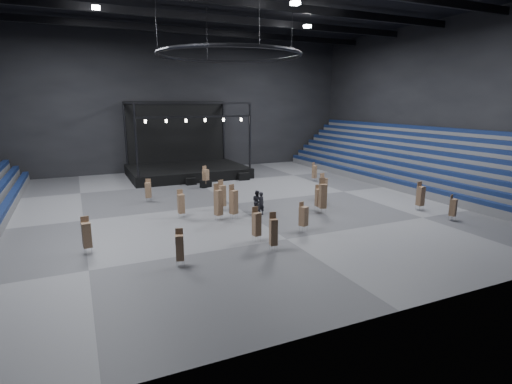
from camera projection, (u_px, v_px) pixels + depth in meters
name	position (u px, v px, depth m)	size (l,w,h in m)	color
floor	(231.00, 204.00, 36.48)	(50.00, 50.00, 0.00)	#565659
wall_back	(174.00, 103.00, 53.14)	(50.00, 0.20, 18.00)	black
wall_front	(418.00, 105.00, 15.84)	(50.00, 0.20, 18.00)	black
wall_right	(439.00, 103.00, 44.57)	(0.20, 42.00, 18.00)	black
bleachers_right	(420.00, 168.00, 45.34)	(7.20, 40.00, 6.40)	#535356
stage	(185.00, 164.00, 50.58)	(14.00, 10.00, 9.20)	black
truss_ring	(229.00, 55.00, 33.60)	(12.30, 12.30, 5.15)	black
roof_girders	(229.00, 1.00, 32.68)	(49.00, 30.35, 0.70)	black
flight_case_left	(191.00, 181.00, 44.88)	(1.15, 0.58, 0.77)	black
flight_case_mid	(206.00, 184.00, 43.54)	(1.21, 0.61, 0.81)	black
flight_case_right	(244.00, 176.00, 47.54)	(1.31, 0.66, 0.88)	black
chair_stack_0	(205.00, 178.00, 43.35)	(0.44, 0.44, 1.96)	silver
chair_stack_1	(303.00, 216.00, 28.59)	(0.67, 0.67, 2.16)	silver
chair_stack_2	(420.00, 195.00, 34.12)	(0.55, 0.55, 2.50)	silver
chair_stack_3	(87.00, 234.00, 24.34)	(0.56, 0.56, 2.35)	silver
chair_stack_4	(273.00, 231.00, 24.84)	(0.51, 0.51, 2.47)	silver
chair_stack_5	(257.00, 224.00, 26.54)	(0.54, 0.54, 2.36)	silver
chair_stack_6	(180.00, 247.00, 22.47)	(0.54, 0.54, 2.21)	silver
chair_stack_7	(222.00, 195.00, 33.99)	(0.60, 0.60, 2.67)	silver
chair_stack_8	(323.00, 187.00, 37.07)	(0.62, 0.62, 2.69)	silver
chair_stack_9	(234.00, 201.00, 31.56)	(0.68, 0.68, 2.80)	silver
chair_stack_10	(181.00, 203.00, 31.86)	(0.51, 0.51, 2.33)	silver
chair_stack_11	(218.00, 202.00, 31.17)	(0.68, 0.68, 2.94)	silver
chair_stack_12	(323.00, 195.00, 33.18)	(0.64, 0.64, 3.00)	silver
chair_stack_13	(314.00, 172.00, 46.79)	(0.54, 0.54, 2.21)	silver
chair_stack_14	(148.00, 190.00, 37.08)	(0.64, 0.64, 2.16)	silver
chair_stack_15	(453.00, 207.00, 31.23)	(0.60, 0.60, 2.05)	silver
chair_stack_16	(206.00, 176.00, 43.36)	(0.68, 0.68, 2.35)	silver
chair_stack_17	(318.00, 197.00, 34.03)	(0.54, 0.54, 2.25)	silver
man_center	(261.00, 204.00, 32.77)	(0.71, 0.47, 1.95)	black
crew_member	(257.00, 201.00, 33.73)	(0.90, 0.70, 1.86)	black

